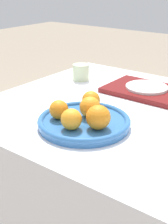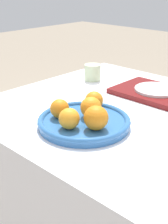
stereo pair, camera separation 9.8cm
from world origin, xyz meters
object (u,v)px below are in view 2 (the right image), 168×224
object	(u,v)px
orange_0	(91,107)
serving_tray	(156,93)
orange_4	(69,119)
orange_1	(96,118)
side_plate	(156,90)
fruit_platter	(84,122)
cup_0	(93,72)
orange_3	(60,109)
orange_2	(94,100)

from	to	relation	value
orange_0	serving_tray	world-z (taller)	orange_0
orange_4	orange_1	bearing A→B (deg)	39.08
orange_0	side_plate	xyz separation A→B (m)	(0.02, 0.38, -0.03)
fruit_platter	cup_0	xyz separation A→B (m)	(-0.31, 0.39, 0.02)
orange_3	side_plate	xyz separation A→B (m)	(0.09, 0.45, -0.03)
side_plate	fruit_platter	bearing A→B (deg)	-92.27
fruit_platter	side_plate	bearing A→B (deg)	87.73
fruit_platter	orange_4	distance (m)	0.08
serving_tray	side_plate	bearing A→B (deg)	0.00
cup_0	orange_2	bearing A→B (deg)	-47.43
orange_4	serving_tray	bearing A→B (deg)	88.94
orange_1	cup_0	xyz separation A→B (m)	(-0.38, 0.41, -0.02)
orange_4	orange_3	bearing A→B (deg)	156.48
fruit_platter	orange_1	xyz separation A→B (m)	(0.07, -0.02, 0.04)
orange_1	cup_0	world-z (taller)	orange_1
orange_3	orange_4	bearing A→B (deg)	-23.52
fruit_platter	orange_4	xyz separation A→B (m)	(0.01, -0.07, 0.04)
orange_4	side_plate	xyz separation A→B (m)	(0.01, 0.48, -0.03)
orange_1	orange_4	world-z (taller)	orange_1
fruit_platter	serving_tray	size ratio (longest dim) A/B	0.91
orange_3	orange_4	size ratio (longest dim) A/B	0.97
fruit_platter	cup_0	bearing A→B (deg)	128.73
orange_3	cup_0	size ratio (longest dim) A/B	0.82
orange_1	side_plate	bearing A→B (deg)	97.07
orange_2	orange_1	bearing A→B (deg)	-46.21
fruit_platter	side_plate	distance (m)	0.41
orange_2	side_plate	bearing A→B (deg)	80.09
orange_4	side_plate	bearing A→B (deg)	88.94
orange_1	cup_0	size ratio (longest dim) A/B	0.98
orange_4	side_plate	world-z (taller)	orange_4
orange_4	serving_tray	distance (m)	0.48
orange_0	orange_2	distance (m)	0.07
orange_0	orange_1	world-z (taller)	orange_1
fruit_platter	orange_0	size ratio (longest dim) A/B	4.34
fruit_platter	orange_1	bearing A→B (deg)	-17.33
orange_0	orange_4	xyz separation A→B (m)	(0.01, -0.11, -0.00)
fruit_platter	orange_4	bearing A→B (deg)	-84.25
orange_4	orange_2	bearing A→B (deg)	105.81
fruit_platter	orange_0	xyz separation A→B (m)	(-0.00, 0.03, 0.04)
orange_0	orange_4	distance (m)	0.11
orange_2	side_plate	size ratio (longest dim) A/B	0.36
serving_tray	orange_2	bearing A→B (deg)	-99.91
orange_4	cup_0	distance (m)	0.56
fruit_platter	orange_2	size ratio (longest dim) A/B	4.73
orange_2	serving_tray	bearing A→B (deg)	80.09
orange_4	cup_0	world-z (taller)	orange_4
orange_1	orange_2	xyz separation A→B (m)	(-0.11, 0.11, -0.01)
orange_2	side_plate	world-z (taller)	orange_2
orange_1	orange_2	bearing A→B (deg)	133.79
orange_1	orange_3	xyz separation A→B (m)	(-0.14, -0.02, -0.01)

